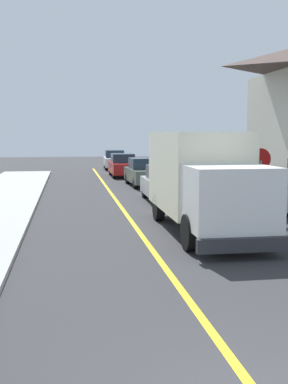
% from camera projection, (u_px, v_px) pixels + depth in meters
% --- Properties ---
extents(centre_line_yellow, '(0.16, 56.00, 0.01)m').
position_uv_depth(centre_line_yellow, '(140.00, 233.00, 15.10)').
color(centre_line_yellow, gold).
rests_on(centre_line_yellow, ground).
extents(box_truck, '(2.43, 7.19, 3.20)m').
position_uv_depth(box_truck, '(202.00, 177.00, 15.36)').
color(box_truck, '#F2EDCC').
rests_on(box_truck, ground).
extents(parked_car_near, '(1.86, 4.43, 1.67)m').
position_uv_depth(parked_car_near, '(166.00, 185.00, 22.08)').
color(parked_car_near, '#B7B7BC').
rests_on(parked_car_near, ground).
extents(parked_car_mid, '(1.95, 4.46, 1.67)m').
position_uv_depth(parked_car_mid, '(144.00, 173.00, 28.67)').
color(parked_car_mid, '#4C564C').
rests_on(parked_car_mid, ground).
extents(parked_car_far, '(1.81, 4.40, 1.67)m').
position_uv_depth(parked_car_far, '(123.00, 166.00, 34.74)').
color(parked_car_far, maroon).
rests_on(parked_car_far, ground).
extents(parked_car_furthest, '(1.96, 4.46, 1.67)m').
position_uv_depth(parked_car_furthest, '(115.00, 160.00, 41.96)').
color(parked_car_furthest, silver).
rests_on(parked_car_furthest, ground).
extents(parked_van_across, '(1.83, 4.41, 1.67)m').
position_uv_depth(parked_van_across, '(253.00, 192.00, 19.30)').
color(parked_van_across, '#B7B7BC').
rests_on(parked_van_across, ground).
extents(stop_sign, '(0.80, 0.10, 2.65)m').
position_uv_depth(stop_sign, '(260.00, 170.00, 16.96)').
color(stop_sign, gray).
rests_on(stop_sign, ground).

